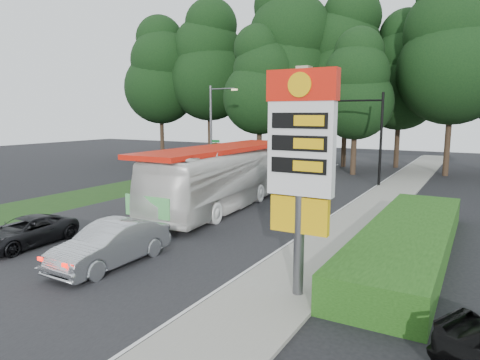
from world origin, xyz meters
The scene contains 21 objects.
ground centered at (0.00, 0.00, 0.00)m, with size 120.00×120.00×0.00m, color black.
road_surface centered at (0.00, 12.00, 0.01)m, with size 14.00×80.00×0.02m, color black.
sidewalk_right centered at (8.50, 12.00, 0.06)m, with size 3.00×80.00×0.12m, color gray.
grass_verge_left centered at (-9.50, 18.00, 0.01)m, with size 5.00×50.00×0.02m, color #193814.
hedge centered at (11.50, 8.00, 0.60)m, with size 3.00×14.00×1.20m, color #1D4512.
gas_station_pylon centered at (9.20, 1.99, 4.45)m, with size 2.10×0.45×6.85m.
traffic_signal_mast centered at (5.68, 24.00, 4.67)m, with size 6.10×0.35×7.20m.
streetlight_signs centered at (-6.99, 22.01, 4.44)m, with size 2.75×0.98×8.00m.
monument centered at (-2.00, 30.00, 5.10)m, with size 3.00×3.00×10.05m.
tree_far_west centered at (-22.00, 33.00, 10.68)m, with size 8.96×8.96×17.60m.
tree_west_mid centered at (-16.00, 35.00, 11.69)m, with size 9.80×9.80×19.25m.
tree_west_near centered at (-10.00, 37.00, 10.02)m, with size 8.40×8.40×16.50m.
tree_center_left centered at (-5.00, 33.00, 12.02)m, with size 10.08×10.08×19.80m.
tree_center_right centered at (1.00, 35.00, 11.02)m, with size 9.24×9.24×18.15m.
tree_east_near centered at (6.00, 37.00, 9.68)m, with size 8.12×8.12×15.95m.
tree_east_mid centered at (11.00, 33.00, 11.35)m, with size 9.52×9.52×18.70m.
tree_monument_left centered at (-6.00, 29.00, 8.68)m, with size 7.28×7.28×14.30m.
tree_monument_right centered at (3.50, 29.50, 8.01)m, with size 6.72×6.72×13.20m.
transit_bus centered at (0.50, 11.46, 1.85)m, with size 3.10×13.25×3.69m, color white.
sedan_silver centered at (2.09, 1.19, 0.81)m, with size 1.71×4.89×1.61m, color #ADAFB5.
suv_charcoal centered at (-2.86, 1.07, 0.61)m, with size 2.03×4.40×1.22m, color black.
Camera 1 is at (13.82, -9.72, 5.59)m, focal length 32.00 mm.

